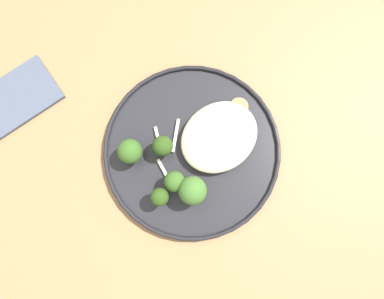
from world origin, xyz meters
The scene contains 20 objects.
ground centered at (0.00, 0.00, 0.00)m, with size 6.00×6.00×0.00m, color #47423D.
wooden_dining_table centered at (0.00, 0.00, 0.66)m, with size 1.40×1.00×0.74m.
dinner_plate centered at (0.02, -0.03, 0.75)m, with size 0.29×0.29×0.02m.
noodle_bed centered at (0.06, -0.04, 0.77)m, with size 0.13×0.11×0.03m.
seared_scallop_center_golden centered at (0.05, -0.07, 0.76)m, with size 0.03×0.03×0.01m.
seared_scallop_half_hidden centered at (0.06, -0.03, 0.76)m, with size 0.03×0.03×0.02m.
seared_scallop_on_noodles centered at (0.12, -0.02, 0.76)m, with size 0.03×0.03×0.02m.
seared_scallop_rear_pale centered at (0.11, -0.05, 0.76)m, with size 0.03×0.03×0.02m.
seared_scallop_tiny_bay centered at (0.03, -0.04, 0.76)m, with size 0.03×0.03×0.01m.
seared_scallop_large_seared centered at (0.08, -0.07, 0.76)m, with size 0.03×0.03×0.01m.
broccoli_floret_beside_noodles centered at (-0.07, -0.06, 0.78)m, with size 0.03×0.03×0.05m.
broccoli_floret_left_leaning centered at (-0.03, -0.08, 0.79)m, with size 0.04×0.04×0.06m.
broccoli_floret_split_head centered at (-0.04, -0.06, 0.78)m, with size 0.03×0.03×0.05m.
broccoli_floret_near_rim centered at (-0.02, 0.00, 0.78)m, with size 0.03×0.03×0.05m.
broccoli_floret_front_edge centered at (-0.06, 0.02, 0.78)m, with size 0.04×0.04×0.05m.
onion_sliver_pale_crescent centered at (-0.02, 0.02, 0.75)m, with size 0.05×0.01×0.00m, color silver.
onion_sliver_curled_piece centered at (-0.04, -0.03, 0.75)m, with size 0.04×0.01×0.00m, color silver.
onion_sliver_short_strip centered at (-0.03, -0.06, 0.75)m, with size 0.04×0.01×0.00m, color silver.
onion_sliver_long_sliver centered at (0.01, 0.01, 0.75)m, with size 0.06×0.01×0.00m, color silver.
folded_napkin centered at (-0.17, 0.22, 0.74)m, with size 0.15×0.09×0.01m, color #4C566B.
Camera 1 is at (-0.04, -0.10, 1.31)m, focal length 32.44 mm.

